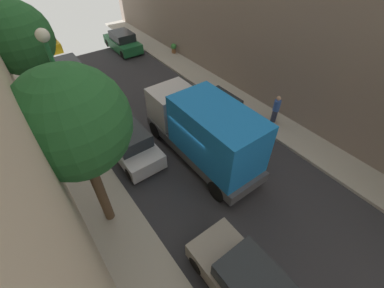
{
  "coord_description": "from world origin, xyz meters",
  "views": [
    {
      "loc": [
        -5.75,
        -6.62,
        9.21
      ],
      "look_at": [
        -0.13,
        0.89,
        0.5
      ],
      "focal_mm": 23.79,
      "sensor_mm": 36.0,
      "label": 1
    }
  ],
  "objects_px": {
    "delivery_truck": "(204,131)",
    "street_tree_2": "(16,39)",
    "parked_car_left_3": "(69,71)",
    "parked_car_right_1": "(218,109)",
    "parked_car_left_1": "(249,286)",
    "parked_car_left_2": "(129,143)",
    "potted_plant_0": "(41,114)",
    "pedestrian": "(276,109)",
    "street_tree_0": "(73,124)",
    "parked_car_left_4": "(44,41)",
    "parked_car_right_2": "(123,42)",
    "potted_plant_2": "(174,48)",
    "lamp_post": "(64,90)"
  },
  "relations": [
    {
      "from": "pedestrian",
      "to": "potted_plant_2",
      "type": "height_order",
      "value": "pedestrian"
    },
    {
      "from": "street_tree_0",
      "to": "parked_car_right_1",
      "type": "bearing_deg",
      "value": 17.44
    },
    {
      "from": "parked_car_left_2",
      "to": "pedestrian",
      "type": "bearing_deg",
      "value": -19.69
    },
    {
      "from": "delivery_truck",
      "to": "street_tree_2",
      "type": "xyz_separation_m",
      "value": [
        -5.15,
        7.4,
        3.07
      ]
    },
    {
      "from": "parked_car_left_4",
      "to": "parked_car_right_2",
      "type": "bearing_deg",
      "value": -37.82
    },
    {
      "from": "parked_car_left_4",
      "to": "pedestrian",
      "type": "relative_size",
      "value": 2.44
    },
    {
      "from": "parked_car_left_1",
      "to": "street_tree_0",
      "type": "bearing_deg",
      "value": 114.52
    },
    {
      "from": "parked_car_left_4",
      "to": "street_tree_0",
      "type": "xyz_separation_m",
      "value": [
        -2.38,
        -19.15,
        4.13
      ]
    },
    {
      "from": "potted_plant_0",
      "to": "parked_car_right_1",
      "type": "bearing_deg",
      "value": -33.89
    },
    {
      "from": "pedestrian",
      "to": "lamp_post",
      "type": "xyz_separation_m",
      "value": [
        -9.54,
        2.99,
        3.15
      ]
    },
    {
      "from": "parked_car_left_1",
      "to": "parked_car_right_2",
      "type": "bearing_deg",
      "value": 75.02
    },
    {
      "from": "parked_car_left_4",
      "to": "delivery_truck",
      "type": "bearing_deg",
      "value": -81.8
    },
    {
      "from": "street_tree_0",
      "to": "parked_car_right_2",
      "type": "bearing_deg",
      "value": 62.51
    },
    {
      "from": "pedestrian",
      "to": "lamp_post",
      "type": "relative_size",
      "value": 0.27
    },
    {
      "from": "delivery_truck",
      "to": "parked_car_left_1",
      "type": "bearing_deg",
      "value": -115.6
    },
    {
      "from": "parked_car_left_1",
      "to": "parked_car_right_1",
      "type": "height_order",
      "value": "same"
    },
    {
      "from": "parked_car_right_2",
      "to": "lamp_post",
      "type": "bearing_deg",
      "value": -121.71
    },
    {
      "from": "delivery_truck",
      "to": "lamp_post",
      "type": "relative_size",
      "value": 1.05
    },
    {
      "from": "parked_car_left_2",
      "to": "potted_plant_0",
      "type": "bearing_deg",
      "value": 119.59
    },
    {
      "from": "street_tree_2",
      "to": "potted_plant_2",
      "type": "distance_m",
      "value": 12.25
    },
    {
      "from": "parked_car_left_3",
      "to": "parked_car_right_1",
      "type": "relative_size",
      "value": 1.0
    },
    {
      "from": "parked_car_left_4",
      "to": "lamp_post",
      "type": "bearing_deg",
      "value": -96.77
    },
    {
      "from": "street_tree_0",
      "to": "street_tree_2",
      "type": "height_order",
      "value": "same"
    },
    {
      "from": "parked_car_left_2",
      "to": "parked_car_right_2",
      "type": "relative_size",
      "value": 1.0
    },
    {
      "from": "parked_car_left_1",
      "to": "parked_car_left_2",
      "type": "relative_size",
      "value": 1.0
    },
    {
      "from": "parked_car_right_1",
      "to": "delivery_truck",
      "type": "relative_size",
      "value": 0.64
    },
    {
      "from": "parked_car_right_2",
      "to": "potted_plant_2",
      "type": "relative_size",
      "value": 5.34
    },
    {
      "from": "delivery_truck",
      "to": "pedestrian",
      "type": "distance_m",
      "value": 5.0
    },
    {
      "from": "street_tree_2",
      "to": "parked_car_right_1",
      "type": "bearing_deg",
      "value": -34.34
    },
    {
      "from": "parked_car_left_2",
      "to": "potted_plant_2",
      "type": "distance_m",
      "value": 12.07
    },
    {
      "from": "parked_car_left_3",
      "to": "lamp_post",
      "type": "relative_size",
      "value": 0.67
    },
    {
      "from": "parked_car_left_3",
      "to": "potted_plant_2",
      "type": "relative_size",
      "value": 5.34
    },
    {
      "from": "parked_car_left_1",
      "to": "parked_car_right_2",
      "type": "xyz_separation_m",
      "value": [
        5.4,
        20.18,
        0.0
      ]
    },
    {
      "from": "pedestrian",
      "to": "parked_car_left_3",
      "type": "bearing_deg",
      "value": 122.26
    },
    {
      "from": "potted_plant_2",
      "to": "street_tree_2",
      "type": "bearing_deg",
      "value": -161.03
    },
    {
      "from": "parked_car_right_1",
      "to": "pedestrian",
      "type": "height_order",
      "value": "pedestrian"
    },
    {
      "from": "parked_car_left_2",
      "to": "parked_car_right_1",
      "type": "bearing_deg",
      "value": -4.69
    },
    {
      "from": "parked_car_left_1",
      "to": "potted_plant_2",
      "type": "xyz_separation_m",
      "value": [
        8.41,
        16.76,
        -0.13
      ]
    },
    {
      "from": "parked_car_right_1",
      "to": "parked_car_right_2",
      "type": "relative_size",
      "value": 1.0
    },
    {
      "from": "parked_car_left_4",
      "to": "parked_car_left_3",
      "type": "bearing_deg",
      "value": -90.0
    },
    {
      "from": "parked_car_left_4",
      "to": "potted_plant_2",
      "type": "xyz_separation_m",
      "value": [
        8.41,
        -7.61,
        -0.13
      ]
    },
    {
      "from": "potted_plant_2",
      "to": "lamp_post",
      "type": "distance_m",
      "value": 13.79
    },
    {
      "from": "street_tree_0",
      "to": "lamp_post",
      "type": "bearing_deg",
      "value": 81.28
    },
    {
      "from": "parked_car_left_2",
      "to": "parked_car_right_2",
      "type": "height_order",
      "value": "same"
    },
    {
      "from": "parked_car_left_1",
      "to": "street_tree_2",
      "type": "relative_size",
      "value": 0.66
    },
    {
      "from": "parked_car_left_2",
      "to": "parked_car_right_1",
      "type": "relative_size",
      "value": 1.0
    },
    {
      "from": "delivery_truck",
      "to": "parked_car_left_2",
      "type": "bearing_deg",
      "value": 137.48
    },
    {
      "from": "parked_car_left_3",
      "to": "parked_car_left_4",
      "type": "relative_size",
      "value": 1.0
    },
    {
      "from": "parked_car_left_1",
      "to": "street_tree_0",
      "type": "xyz_separation_m",
      "value": [
        -2.38,
        5.22,
        4.13
      ]
    },
    {
      "from": "parked_car_left_3",
      "to": "potted_plant_2",
      "type": "bearing_deg",
      "value": -4.87
    }
  ]
}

